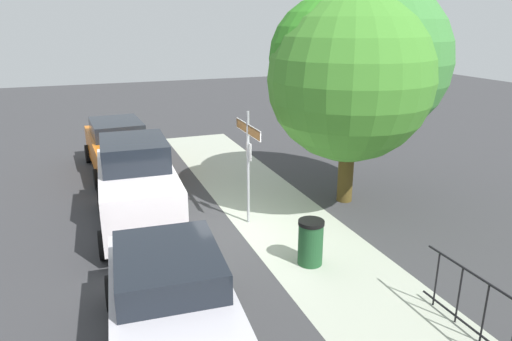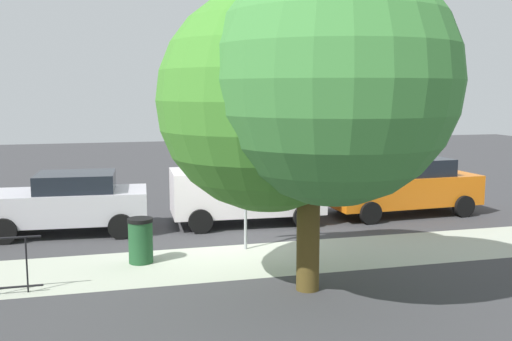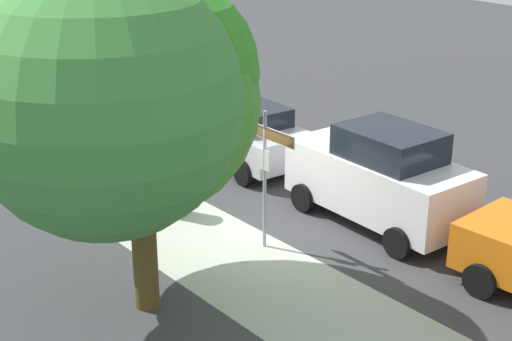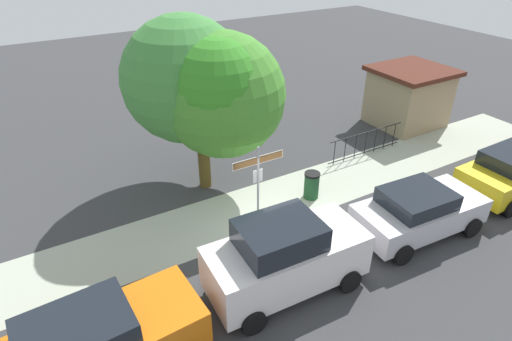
# 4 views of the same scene
# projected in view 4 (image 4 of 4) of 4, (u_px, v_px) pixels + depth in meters

# --- Properties ---
(ground_plane) EXTENTS (60.00, 60.00, 0.00)m
(ground_plane) POSITION_uv_depth(u_px,v_px,m) (279.00, 228.00, 13.46)
(ground_plane) COLOR #38383A
(sidewalk_strip) EXTENTS (24.00, 2.60, 0.00)m
(sidewalk_strip) POSITION_uv_depth(u_px,v_px,m) (306.00, 191.00, 15.29)
(sidewalk_strip) COLOR #A7AD9B
(sidewalk_strip) RESTS_ON ground_plane
(street_sign) EXTENTS (1.69, 0.07, 2.85)m
(street_sign) POSITION_uv_depth(u_px,v_px,m) (258.00, 173.00, 12.53)
(street_sign) COLOR #9EA0A5
(street_sign) RESTS_ON ground_plane
(shade_tree) EXTENTS (5.03, 5.31, 6.00)m
(shade_tree) POSITION_uv_depth(u_px,v_px,m) (200.00, 87.00, 13.88)
(shade_tree) COLOR #50401B
(shade_tree) RESTS_ON ground_plane
(car_white) EXTENTS (4.22, 2.09, 2.18)m
(car_white) POSITION_uv_depth(u_px,v_px,m) (285.00, 257.00, 10.73)
(car_white) COLOR white
(car_white) RESTS_ON ground_plane
(car_silver) EXTENTS (4.19, 2.22, 1.58)m
(car_silver) POSITION_uv_depth(u_px,v_px,m) (419.00, 211.00, 12.85)
(car_silver) COLOR silver
(car_silver) RESTS_ON ground_plane
(iron_fence) EXTENTS (3.79, 0.04, 1.07)m
(iron_fence) POSITION_uv_depth(u_px,v_px,m) (365.00, 143.00, 17.34)
(iron_fence) COLOR black
(iron_fence) RESTS_ON ground_plane
(utility_shed) EXTENTS (3.35, 3.09, 2.69)m
(utility_shed) POSITION_uv_depth(u_px,v_px,m) (408.00, 96.00, 19.73)
(utility_shed) COLOR #998466
(utility_shed) RESTS_ON ground_plane
(trash_bin) EXTENTS (0.55, 0.55, 0.98)m
(trash_bin) POSITION_uv_depth(u_px,v_px,m) (312.00, 185.00, 14.71)
(trash_bin) COLOR #1E4C28
(trash_bin) RESTS_ON ground_plane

